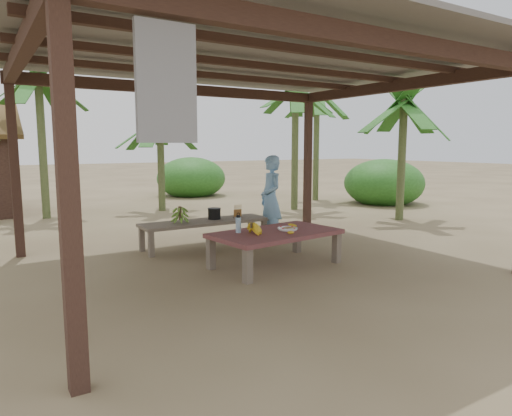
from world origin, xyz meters
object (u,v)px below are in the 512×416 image
bench (205,224)px  woman (271,199)px  work_table (276,236)px  plate (288,229)px  cooking_pot (214,214)px  ripe_banana_bunch (251,228)px  water_flask (238,224)px

bench → woman: 1.25m
work_table → plate: size_ratio=6.67×
bench → cooking_pot: bearing=15.4°
ripe_banana_bunch → cooking_pot: (0.28, 1.70, -0.04)m
plate → bench: bearing=107.4°
water_flask → woman: size_ratio=0.18×
bench → woman: size_ratio=1.43×
ripe_banana_bunch → water_flask: bearing=118.5°
woman → work_table: bearing=-20.8°
water_flask → woman: woman is taller
bench → woman: bearing=-10.9°
work_table → plate: (0.21, 0.00, 0.08)m
plate → woman: (0.65, 1.43, 0.25)m
work_table → cooking_pot: size_ratio=8.82×
plate → cooking_pot: 1.74m
work_table → ripe_banana_bunch: 0.42m
ripe_banana_bunch → plate: ripe_banana_bunch is taller
work_table → bench: work_table is taller
work_table → bench: bearing=93.8°
water_flask → cooking_pot: water_flask is taller
plate → cooking_pot: (-0.32, 1.71, 0.02)m
plate → cooking_pot: cooking_pot is taller
ripe_banana_bunch → woman: size_ratio=0.18×
bench → ripe_banana_bunch: bearing=-92.9°
ripe_banana_bunch → work_table: bearing=-1.8°
bench → woman: woman is taller
work_table → water_flask: (-0.49, 0.20, 0.18)m
bench → plate: plate is taller
water_flask → bench: bearing=82.8°
cooking_pot → water_flask: bearing=-104.1°
plate → water_flask: (-0.71, 0.19, 0.10)m
bench → plate: bearing=-72.5°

